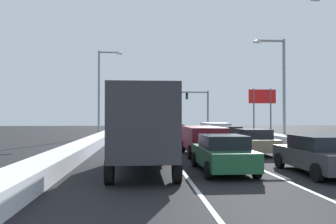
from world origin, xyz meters
The scene contains 21 objects.
ground_plane centered at (0.00, 17.22, 0.00)m, with size 120.00×120.00×0.00m, color black.
lane_stripe_between_right_lane_and_center_lane centered at (1.70, 21.52, 0.00)m, with size 0.14×47.34×0.01m, color silver.
lane_stripe_between_center_lane_and_left_lane centered at (-1.70, 21.52, 0.00)m, with size 0.14×47.34×0.01m, color silver.
snow_bank_right_shoulder centered at (7.00, 21.52, 0.44)m, with size 1.39×47.34×0.88m, color white.
snow_bank_left_shoulder centered at (-7.00, 21.52, 0.34)m, with size 1.40×47.34×0.68m, color white.
sedan_charcoal_right_lane_nearest centered at (3.53, 6.36, 0.76)m, with size 2.00×4.50×1.51m.
sedan_tan_right_lane_second centered at (3.29, 13.32, 0.76)m, with size 2.00×4.50×1.51m.
sedan_black_right_lane_third centered at (3.31, 19.16, 0.76)m, with size 2.00×4.50×1.51m.
suv_silver_right_lane_fourth centered at (3.60, 25.07, 1.02)m, with size 2.16×4.90×1.67m.
sedan_green_center_lane_nearest centered at (-0.10, 7.18, 0.76)m, with size 2.00×4.50×1.51m.
suv_maroon_center_lane_second centered at (0.15, 12.93, 1.02)m, with size 2.16×4.90×1.67m.
sedan_gray_center_lane_third centered at (0.15, 19.40, 0.76)m, with size 2.00×4.50×1.51m.
sedan_red_center_lane_fourth centered at (-0.17, 25.94, 0.76)m, with size 2.00×4.50×1.51m.
box_truck_left_lane_nearest centered at (-3.33, 7.45, 1.90)m, with size 2.53×7.20×3.36m.
suv_white_left_lane_second centered at (-3.19, 15.91, 1.02)m, with size 2.16×4.90×1.67m.
sedan_charcoal_left_lane_third centered at (-3.32, 22.88, 0.76)m, with size 2.00×4.50×1.51m.
suv_tan_left_lane_fourth centered at (-3.44, 30.01, 1.02)m, with size 2.16×4.90×1.67m.
traffic_light_gantry centered at (2.77, 43.03, 4.74)m, with size 10.94×0.47×6.20m.
street_lamp_right_mid centered at (7.61, 19.37, 5.04)m, with size 2.66×0.36×8.46m.
street_lamp_left_mid centered at (-7.65, 29.66, 5.50)m, with size 2.66×0.36×9.34m.
roadside_sign_right centered at (10.48, 30.85, 4.02)m, with size 3.20×0.16×5.50m.
Camera 1 is at (-3.38, -6.02, 2.25)m, focal length 35.15 mm.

